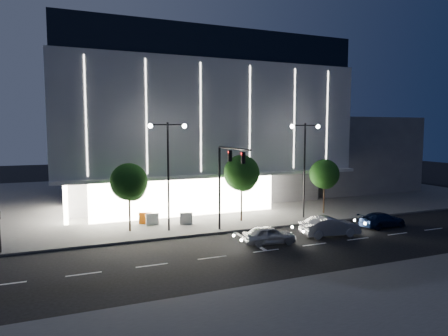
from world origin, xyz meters
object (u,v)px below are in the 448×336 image
car_lead (269,235)px  barrier_d (186,218)px  barrier_b (152,219)px  tree_right (324,176)px  tree_mid (242,175)px  car_second (330,226)px  street_lamp_east (305,156)px  car_third (382,220)px  barrier_a (145,218)px  traffic_mast (226,173)px  tree_left (129,184)px  street_lamp_west (168,160)px

car_lead → barrier_d: size_ratio=3.58×
barrier_b → tree_right: bearing=-4.5°
tree_mid → car_second: tree_mid is taller
street_lamp_east → car_second: size_ratio=1.91×
car_lead → car_second: size_ratio=0.84×
car_third → barrier_a: bearing=63.2°
barrier_a → car_second: bearing=-14.2°
traffic_mast → car_third: traffic_mast is taller
street_lamp_east → car_third: 8.74m
traffic_mast → tree_mid: (3.03, 3.68, -0.69)m
street_lamp_east → car_second: street_lamp_east is taller
tree_left → car_third: (20.47, -6.29, -3.40)m
tree_mid → barrier_a: size_ratio=5.59×
barrier_b → barrier_d: bearing=-16.8°
traffic_mast → car_second: (7.50, -3.31, -4.25)m
car_lead → barrier_d: bearing=34.8°
traffic_mast → barrier_b: size_ratio=6.43×
barrier_a → street_lamp_west: bearing=-45.4°
barrier_a → tree_left: bearing=-107.5°
barrier_d → tree_mid: bearing=10.3°
street_lamp_west → car_lead: size_ratio=2.29×
traffic_mast → street_lamp_west: 4.89m
tree_left → tree_mid: (10.00, 0.00, 0.30)m
tree_right → barrier_b: tree_right is taller
car_second → barrier_b: 14.97m
tree_mid → tree_left: bearing=-180.0°
tree_left → car_lead: (8.97, -7.13, -3.36)m
traffic_mast → tree_mid: 4.82m
street_lamp_west → tree_left: size_ratio=1.57×
barrier_b → car_second: bearing=-34.0°
tree_mid → barrier_b: tree_mid is taller
car_third → barrier_b: car_third is taller
traffic_mast → street_lamp_west: (-4.00, 2.66, 0.93)m
barrier_a → barrier_d: 3.61m
street_lamp_west → car_third: bearing=-16.8°
tree_left → barrier_d: (4.94, 0.60, -3.38)m
tree_mid → car_second: bearing=-57.4°
traffic_mast → car_second: traffic_mast is taller
tree_right → barrier_a: (-17.37, 2.05, -3.23)m
street_lamp_east → barrier_d: (-11.04, 1.62, -5.31)m
car_lead → car_third: (11.50, 0.84, -0.04)m
barrier_a → tree_mid: bearing=7.2°
street_lamp_west → car_second: (11.50, -5.98, -5.18)m
street_lamp_west → car_lead: 10.06m
tree_right → barrier_d: bearing=177.5°
car_lead → car_second: (5.50, 0.14, 0.11)m
car_second → barrier_b: size_ratio=4.29×
tree_right → car_lead: bearing=-144.6°
traffic_mast → tree_right: bearing=17.0°
tree_right → barrier_a: size_ratio=5.01×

